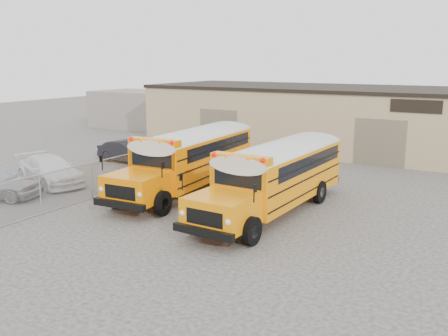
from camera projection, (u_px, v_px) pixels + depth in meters
The scene contains 9 objects.
ground at pixel (194, 218), 21.32m from camera, with size 120.00×120.00×0.00m, color #373532.
warehouse at pixel (344, 118), 37.56m from camera, with size 30.20×10.20×4.67m.
chainlink_fence at pixel (133, 169), 26.67m from camera, with size 0.07×18.07×1.81m.
distant_building_left at pixel (137, 109), 50.45m from camera, with size 8.00×6.00×3.60m, color gray.
school_bus_left at pixel (243, 138), 31.45m from camera, with size 3.44×10.92×3.15m.
school_bus_right at pixel (328, 150), 27.34m from camera, with size 2.93×10.56×3.07m.
tarp_bundle at pixel (219, 220), 18.44m from camera, with size 1.24×1.19×1.62m.
car_white at pixel (50, 170), 27.13m from camera, with size 2.12×5.21×1.51m, color white.
car_dark at pixel (128, 151), 32.86m from camera, with size 1.54×4.41×1.45m, color black.
Camera 1 is at (11.62, -16.80, 6.61)m, focal length 40.00 mm.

